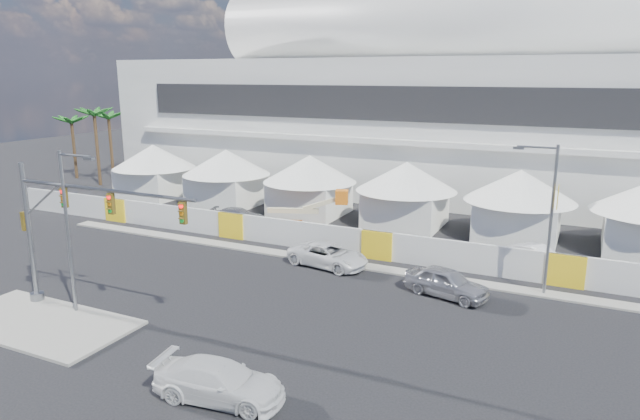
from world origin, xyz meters
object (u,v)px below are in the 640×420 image
at_px(traffic_mast, 60,229).
at_px(streetlight_median, 70,222).
at_px(pickup_near, 219,381).
at_px(pickup_curb, 328,255).
at_px(lot_car_c, 239,216).
at_px(boom_lift, 285,225).
at_px(sedan_silver, 446,282).
at_px(lot_car_a, 538,256).
at_px(streetlight_curb, 548,210).

distance_m(traffic_mast, streetlight_median, 1.10).
bearing_deg(pickup_near, traffic_mast, 65.79).
bearing_deg(pickup_curb, lot_car_c, 69.20).
relative_size(lot_car_c, boom_lift, 0.61).
height_order(sedan_silver, pickup_near, sedan_silver).
distance_m(pickup_near, boom_lift, 22.84).
distance_m(lot_car_a, lot_car_c, 24.04).
relative_size(pickup_curb, streetlight_median, 0.64).
xyz_separation_m(pickup_curb, lot_car_c, (-11.47, 6.61, -0.08)).
xyz_separation_m(lot_car_c, boom_lift, (5.55, -1.85, 0.34)).
relative_size(lot_car_c, streetlight_curb, 0.54).
bearing_deg(pickup_curb, lot_car_a, -55.14).
height_order(lot_car_a, boom_lift, boom_lift).
height_order(pickup_near, streetlight_median, streetlight_median).
bearing_deg(streetlight_median, sedan_silver, 32.70).
relative_size(streetlight_median, streetlight_curb, 0.99).
bearing_deg(sedan_silver, lot_car_c, 81.52).
xyz_separation_m(sedan_silver, boom_lift, (-14.26, 6.58, 0.19)).
bearing_deg(lot_car_a, traffic_mast, 154.95).
relative_size(pickup_near, streetlight_curb, 0.61).
distance_m(lot_car_c, streetlight_curb, 25.74).
relative_size(sedan_silver, boom_lift, 0.63).
bearing_deg(streetlight_curb, lot_car_c, 166.85).
relative_size(pickup_curb, lot_car_a, 1.30).
bearing_deg(boom_lift, lot_car_c, 141.65).
bearing_deg(pickup_curb, streetlight_curb, -77.20).
distance_m(pickup_near, lot_car_a, 24.38).
height_order(traffic_mast, streetlight_curb, streetlight_curb).
distance_m(lot_car_c, streetlight_median, 20.08).
distance_m(sedan_silver, pickup_near, 15.50).
height_order(pickup_near, traffic_mast, traffic_mast).
height_order(lot_car_a, streetlight_curb, streetlight_curb).
distance_m(traffic_mast, boom_lift, 18.17).
xyz_separation_m(lot_car_a, boom_lift, (-18.48, -1.28, 0.33)).
xyz_separation_m(lot_car_a, streetlight_median, (-21.32, -18.84, 4.40)).
distance_m(sedan_silver, traffic_mast, 21.37).
bearing_deg(streetlight_curb, sedan_silver, -151.43).
distance_m(lot_car_a, traffic_mast, 29.33).
bearing_deg(lot_car_c, sedan_silver, -128.40).
height_order(pickup_curb, traffic_mast, traffic_mast).
distance_m(pickup_curb, pickup_near, 16.56).
height_order(pickup_curb, streetlight_median, streetlight_median).
xyz_separation_m(pickup_curb, traffic_mast, (-9.70, -12.66, 3.78)).
bearing_deg(streetlight_curb, traffic_mast, -149.51).
relative_size(streetlight_curb, boom_lift, 1.13).
height_order(lot_car_c, boom_lift, boom_lift).
distance_m(pickup_curb, lot_car_c, 13.24).
height_order(streetlight_median, streetlight_curb, streetlight_median).
xyz_separation_m(pickup_near, traffic_mast, (-12.55, 3.66, 3.77)).
xyz_separation_m(lot_car_a, traffic_mast, (-22.26, -18.70, 3.85)).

